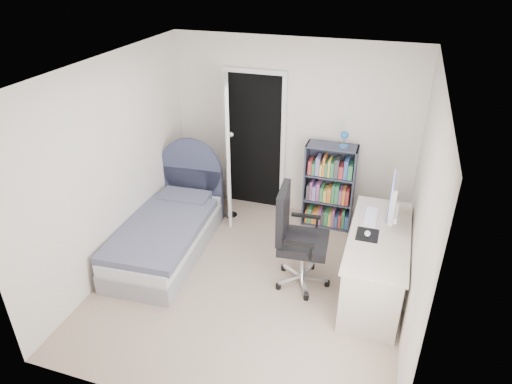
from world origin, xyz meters
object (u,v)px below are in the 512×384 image
(nightstand, at_px, (205,182))
(bookcase, at_px, (329,189))
(bed, at_px, (168,231))
(office_chair, at_px, (295,233))
(floor_lamp, at_px, (231,183))
(desk, at_px, (376,260))

(nightstand, distance_m, bookcase, 1.86)
(bed, relative_size, nightstand, 3.45)
(nightstand, bearing_deg, bookcase, 0.64)
(nightstand, xyz_separation_m, office_chair, (1.70, -1.35, 0.29))
(floor_lamp, distance_m, office_chair, 1.67)
(desk, height_order, office_chair, desk)
(nightstand, bearing_deg, office_chair, -38.49)
(floor_lamp, relative_size, office_chair, 1.09)
(bed, relative_size, floor_lamp, 1.50)
(bookcase, height_order, office_chair, bookcase)
(bookcase, xyz_separation_m, office_chair, (-0.15, -1.37, 0.11))
(bed, xyz_separation_m, bookcase, (1.85, 1.23, 0.29))
(desk, bearing_deg, bookcase, 120.97)
(nightstand, xyz_separation_m, desk, (2.60, -1.23, 0.04))
(nightstand, bearing_deg, floor_lamp, -22.98)
(nightstand, distance_m, floor_lamp, 0.55)
(desk, bearing_deg, bed, 179.58)
(bookcase, xyz_separation_m, desk, (0.75, -1.25, -0.13))
(floor_lamp, height_order, bookcase, bookcase)
(bookcase, relative_size, office_chair, 1.17)
(floor_lamp, xyz_separation_m, desk, (2.11, -1.02, -0.12))
(desk, xyz_separation_m, office_chair, (-0.90, -0.12, 0.25))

